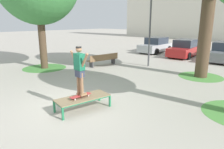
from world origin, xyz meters
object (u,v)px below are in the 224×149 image
at_px(skate_box, 83,98).
at_px(light_post, 151,9).
at_px(car_red, 185,49).
at_px(car_silver, 156,45).
at_px(park_bench, 103,59).
at_px(skateboard, 81,96).
at_px(skater, 80,68).

relative_size(skate_box, light_post, 0.34).
height_order(skate_box, car_red, car_red).
distance_m(car_silver, park_bench, 8.19).
xyz_separation_m(skate_box, skateboard, (-0.01, -0.08, 0.12)).
height_order(skateboard, light_post, light_post).
xyz_separation_m(car_red, light_post, (-0.06, -5.60, 3.13)).
bearing_deg(skate_box, car_silver, 112.00).
bearing_deg(car_red, light_post, -90.60).
xyz_separation_m(skate_box, light_post, (-2.44, 7.82, 3.41)).
distance_m(skateboard, car_red, 13.71).
bearing_deg(light_post, skateboard, -72.96).
height_order(car_silver, park_bench, car_silver).
bearing_deg(skate_box, skateboard, -100.11).
bearing_deg(skater, light_post, 107.05).
distance_m(car_red, light_post, 6.42).
distance_m(skate_box, car_red, 13.63).
height_order(skater, light_post, light_post).
bearing_deg(park_bench, car_silver, 95.44).
bearing_deg(skater, car_red, 99.93).
relative_size(park_bench, light_post, 0.42).
height_order(skate_box, car_silver, car_silver).
bearing_deg(skater, park_bench, 129.62).
height_order(skater, car_silver, skater).
xyz_separation_m(skateboard, car_red, (-2.36, 13.50, 0.15)).
relative_size(car_silver, light_post, 0.73).
xyz_separation_m(skate_box, car_silver, (-5.61, 13.89, 0.28)).
relative_size(skate_box, car_silver, 0.47).
bearing_deg(skateboard, car_silver, 111.83).
bearing_deg(park_bench, car_red, 72.25).
distance_m(skater, light_post, 8.57).
bearing_deg(skateboard, skater, 86.44).
distance_m(skateboard, skater, 0.99).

